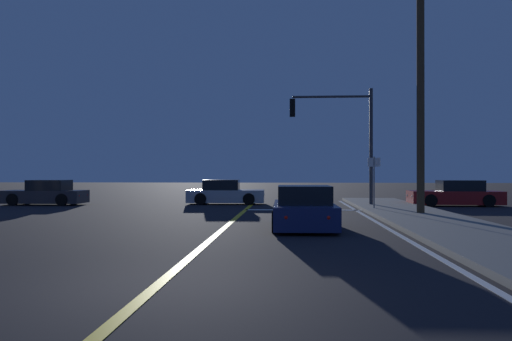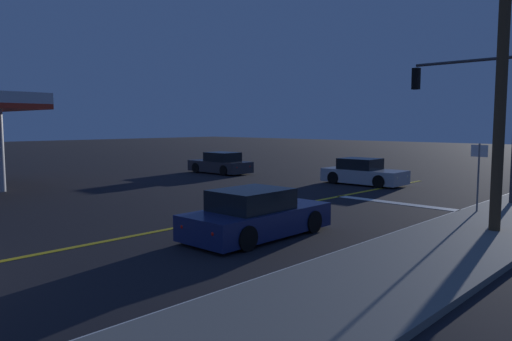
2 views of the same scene
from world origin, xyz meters
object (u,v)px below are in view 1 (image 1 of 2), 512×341
(car_parked_curb_charcoal, at_px, (46,194))
(car_following_oncoming_silver, at_px, (225,193))
(car_lead_oncoming_red, at_px, (456,195))
(car_mid_block_navy, at_px, (304,210))
(utility_pole_right, at_px, (421,73))
(street_sign_corner, at_px, (374,175))
(traffic_signal_near_right, at_px, (342,128))

(car_parked_curb_charcoal, relative_size, car_following_oncoming_silver, 1.01)
(car_parked_curb_charcoal, xyz_separation_m, car_lead_oncoming_red, (21.79, 0.49, 0.00))
(car_mid_block_navy, relative_size, car_following_oncoming_silver, 1.05)
(car_parked_curb_charcoal, distance_m, utility_pole_right, 20.03)
(car_mid_block_navy, distance_m, street_sign_corner, 8.18)
(car_lead_oncoming_red, bearing_deg, car_parked_curb_charcoal, 92.07)
(traffic_signal_near_right, relative_size, street_sign_corner, 2.43)
(street_sign_corner, bearing_deg, car_parked_curb_charcoal, 168.07)
(car_mid_block_navy, bearing_deg, utility_pole_right, 43.83)
(car_parked_curb_charcoal, relative_size, traffic_signal_near_right, 0.72)
(car_parked_curb_charcoal, bearing_deg, car_following_oncoming_silver, -82.48)
(car_following_oncoming_silver, height_order, car_lead_oncoming_red, same)
(car_mid_block_navy, height_order, car_lead_oncoming_red, same)
(car_mid_block_navy, xyz_separation_m, car_parked_curb_charcoal, (-13.57, 10.96, -0.00))
(car_parked_curb_charcoal, xyz_separation_m, traffic_signal_near_right, (15.75, -0.77, 3.42))
(car_lead_oncoming_red, relative_size, utility_pole_right, 0.42)
(utility_pole_right, bearing_deg, car_mid_block_navy, -135.35)
(car_lead_oncoming_red, bearing_deg, car_following_oncoming_silver, 86.99)
(street_sign_corner, bearing_deg, car_following_oncoming_silver, 146.50)
(car_parked_curb_charcoal, bearing_deg, car_lead_oncoming_red, -88.94)
(car_following_oncoming_silver, distance_m, street_sign_corner, 8.89)
(traffic_signal_near_right, bearing_deg, utility_pole_right, 115.02)
(utility_pole_right, bearing_deg, car_parked_curb_charcoal, 161.10)
(utility_pole_right, xyz_separation_m, street_sign_corner, (-1.40, 2.70, -4.07))
(car_parked_curb_charcoal, height_order, street_sign_corner, street_sign_corner)
(traffic_signal_near_right, bearing_deg, car_mid_block_navy, 77.90)
(car_mid_block_navy, xyz_separation_m, car_following_oncoming_silver, (-4.01, 12.26, -0.00))
(car_parked_curb_charcoal, distance_m, car_lead_oncoming_red, 21.79)
(car_lead_oncoming_red, bearing_deg, street_sign_corner, 130.64)
(car_parked_curb_charcoal, height_order, utility_pole_right, utility_pole_right)
(traffic_signal_near_right, xyz_separation_m, utility_pole_right, (2.57, -5.50, 1.72))
(car_lead_oncoming_red, bearing_deg, utility_pole_right, 153.64)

